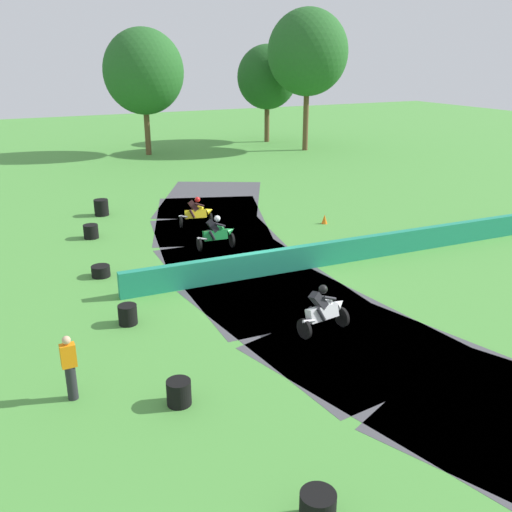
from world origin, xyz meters
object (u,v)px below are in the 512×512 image
at_px(track_marshal, 70,368).
at_px(tire_stack_mid_a, 91,231).
at_px(tire_stack_mid_b, 101,271).
at_px(motorcycle_chase_green, 217,233).
at_px(tire_stack_far, 128,315).
at_px(motorcycle_lead_yellow, 197,212).
at_px(tire_stack_near, 101,207).
at_px(tire_stack_extra_a, 179,392).
at_px(traffic_cone, 325,219).
at_px(tire_stack_extra_b, 318,508).
at_px(motorcycle_trailing_white, 324,310).

bearing_deg(track_marshal, tire_stack_mid_a, 77.32).
bearing_deg(track_marshal, tire_stack_mid_b, 73.70).
bearing_deg(motorcycle_chase_green, tire_stack_far, -133.80).
bearing_deg(tire_stack_mid_a, motorcycle_lead_yellow, -3.22).
relative_size(tire_stack_near, tire_stack_extra_a, 1.33).
xyz_separation_m(motorcycle_lead_yellow, motorcycle_chase_green, (-0.42, -3.43, 0.02)).
height_order(tire_stack_near, tire_stack_extra_a, tire_stack_near).
bearing_deg(traffic_cone, tire_stack_extra_b, -123.05).
relative_size(tire_stack_mid_b, traffic_cone, 1.52).
height_order(motorcycle_chase_green, track_marshal, track_marshal).
distance_m(tire_stack_far, track_marshal, 3.95).
height_order(tire_stack_near, tire_stack_far, tire_stack_near).
height_order(motorcycle_trailing_white, tire_stack_mid_b, motorcycle_trailing_white).
bearing_deg(tire_stack_mid_a, motorcycle_chase_green, -39.95).
xyz_separation_m(tire_stack_mid_b, tire_stack_extra_a, (-0.03, -8.80, 0.10)).
height_order(motorcycle_chase_green, motorcycle_trailing_white, motorcycle_chase_green).
relative_size(motorcycle_lead_yellow, tire_stack_mid_a, 2.71).
xyz_separation_m(tire_stack_near, tire_stack_extra_b, (-0.79, -21.46, -0.10)).
height_order(motorcycle_trailing_white, track_marshal, track_marshal).
height_order(tire_stack_near, tire_stack_mid_a, tire_stack_near).
bearing_deg(tire_stack_far, tire_stack_extra_b, -83.45).
relative_size(motorcycle_lead_yellow, tire_stack_extra_a, 2.86).
distance_m(motorcycle_chase_green, tire_stack_far, 7.30).
bearing_deg(tire_stack_far, motorcycle_chase_green, 46.20).
bearing_deg(tire_stack_extra_b, motorcycle_lead_yellow, 75.90).
relative_size(motorcycle_lead_yellow, tire_stack_near, 2.14).
distance_m(motorcycle_lead_yellow, tire_stack_near, 5.27).
xyz_separation_m(motorcycle_trailing_white, tire_stack_mid_b, (-4.94, 7.13, -0.44)).
bearing_deg(tire_stack_mid_b, tire_stack_near, 78.06).
bearing_deg(tire_stack_near, tire_stack_far, -98.27).
bearing_deg(traffic_cone, motorcycle_trailing_white, -122.86).
relative_size(motorcycle_lead_yellow, motorcycle_chase_green, 1.01).
bearing_deg(tire_stack_extra_a, tire_stack_near, 84.04).
distance_m(tire_stack_mid_a, tire_stack_extra_a, 13.56).
bearing_deg(tire_stack_mid_b, motorcycle_trailing_white, -55.27).
height_order(motorcycle_lead_yellow, track_marshal, track_marshal).
bearing_deg(track_marshal, tire_stack_near, 75.96).
bearing_deg(motorcycle_lead_yellow, tire_stack_extra_b, -104.10).
bearing_deg(motorcycle_chase_green, tire_stack_mid_a, 140.05).
xyz_separation_m(motorcycle_chase_green, tire_stack_near, (-3.23, 7.23, -0.26)).
relative_size(motorcycle_lead_yellow, track_marshal, 1.05).
distance_m(tire_stack_mid_a, tire_stack_extra_b, 17.94).
bearing_deg(tire_stack_extra_b, traffic_cone, 56.95).
bearing_deg(tire_stack_extra_b, motorcycle_trailing_white, 56.66).
relative_size(motorcycle_chase_green, tire_stack_extra_a, 2.84).
distance_m(motorcycle_trailing_white, tire_stack_mid_a, 12.67).
xyz_separation_m(tire_stack_mid_a, tire_stack_far, (-0.63, -8.96, 0.00)).
relative_size(motorcycle_chase_green, tire_stack_near, 2.13).
bearing_deg(tire_stack_extra_b, tire_stack_mid_a, 91.29).
bearing_deg(tire_stack_near, motorcycle_chase_green, -65.93).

